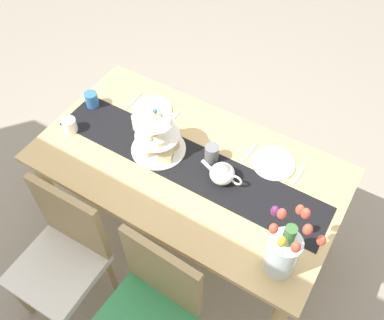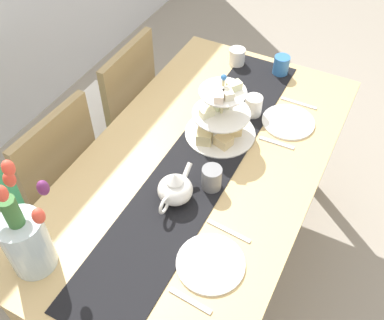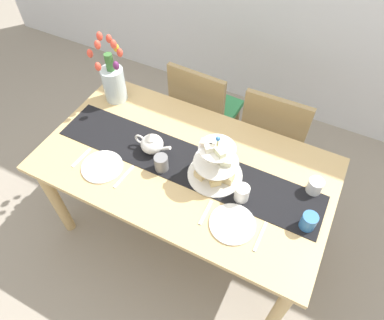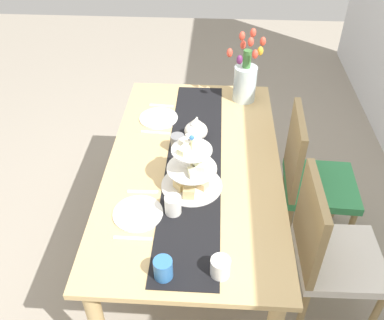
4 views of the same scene
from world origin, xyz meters
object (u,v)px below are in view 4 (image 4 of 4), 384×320
Objects in this scene: knife_left at (156,133)px; dinner_plate_right at (138,213)px; dinner_plate_left at (159,118)px; fork_left at (161,106)px; tulip_vase at (245,78)px; tiered_cake_stand at (192,172)px; fork_right at (143,192)px; mug_grey at (178,143)px; mug_white_text at (173,205)px; cream_jug at (220,267)px; mug_orange at (163,269)px; dining_table at (194,177)px; teapot at (196,130)px; chair_right at (327,250)px; knife_right at (133,238)px; chair_left at (310,176)px.

knife_left is 0.74× the size of dinner_plate_right.
dinner_plate_left is 0.15m from fork_left.
tulip_vase is 0.60m from dinner_plate_left.
tulip_vase is at bearing 161.24° from tiered_cake_stand.
fork_right is 0.37m from mug_grey.
tiered_cake_stand is at bearing 158.51° from mug_white_text.
mug_white_text is at bearing -146.01° from cream_jug.
dinner_plate_right reaches higher than fork_right.
tiered_cake_stand is 0.54m from mug_orange.
tiered_cake_stand is at bearing 18.61° from mug_grey.
dinner_plate_left is at bearing 180.00° from dinner_plate_right.
dinner_plate_right reaches higher than fork_left.
dinner_plate_left is 2.42× the size of mug_orange.
tulip_vase is 2.64× the size of knife_left.
dining_table is 5.41× the size of tiered_cake_stand.
knife_left is 0.64m from dinner_plate_right.
tiered_cake_stand reaches higher than teapot.
tiered_cake_stand is 0.21m from mug_white_text.
cream_jug is 0.89× the size of mug_white_text.
fork_left is 0.93m from dinner_plate_right.
dining_table is at bearing -168.31° from cream_jug.
tiered_cake_stand reaches higher than knife_left.
chair_right is 9.58× the size of mug_orange.
cream_jug is at bearing 19.15° from dinner_plate_left.
fork_left is at bearing 180.00° from fork_right.
dinner_plate_left is 0.78m from mug_white_text.
knife_left is at bearing 180.00° from knife_right.
teapot is 2.51× the size of mug_grey.
knife_left is (-0.43, -0.23, -0.09)m from tiered_cake_stand.
tulip_vase is at bearing 116.51° from dinner_plate_left.
mug_grey is (0.30, 0.14, 0.05)m from dinner_plate_left.
knife_right is 1.79× the size of mug_grey.
mug_white_text is at bearing -21.49° from tiered_cake_stand.
dinner_plate_left is (-0.40, -0.23, 0.11)m from dining_table.
chair_left is at bearing 98.18° from mug_grey.
dinner_plate_left is (-0.19, -0.23, -0.05)m from teapot.
knife_right is at bearing 0.00° from knife_left.
chair_left is 1.23m from mug_orange.
knife_left is (-0.04, -0.91, 0.25)m from chair_left.
dining_table is 6.90× the size of teapot.
fork_left and knife_left have the same top height.
mug_white_text is (0.46, 0.02, -0.00)m from mug_grey.
tulip_vase reaches higher than fork_right.
dining_table is at bearing 30.60° from dinner_plate_left.
fork_right is at bearing 180.00° from dinner_plate_right.
mug_white_text is at bearing -19.27° from tulip_vase.
mug_grey is at bearing 25.17° from dinner_plate_left.
tiered_cake_stand is 1.32× the size of dinner_plate_right.
knife_left is at bearing 0.00° from dinner_plate_left.
tiered_cake_stand is 1.32× the size of dinner_plate_left.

